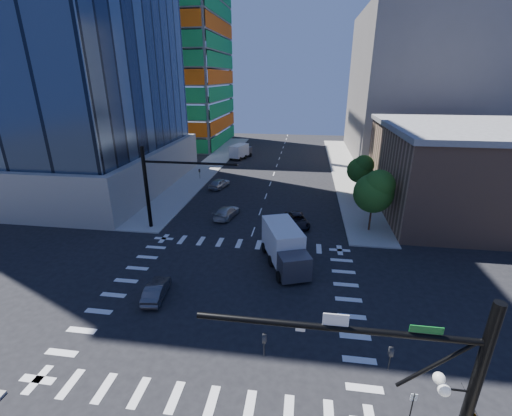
# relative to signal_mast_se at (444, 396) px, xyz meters

# --- Properties ---
(ground) EXTENTS (160.00, 160.00, 0.00)m
(ground) POSITION_rel_signal_mast_se_xyz_m (-10.60, 11.50, -5.01)
(ground) COLOR black
(ground) RESTS_ON ground
(road_markings) EXTENTS (20.00, 20.00, 0.01)m
(road_markings) POSITION_rel_signal_mast_se_xyz_m (-10.60, 11.50, -5.00)
(road_markings) COLOR silver
(road_markings) RESTS_ON ground
(sidewalk_ne) EXTENTS (5.00, 60.00, 0.15)m
(sidewalk_ne) POSITION_rel_signal_mast_se_xyz_m (1.90, 51.50, -4.93)
(sidewalk_ne) COLOR #98968F
(sidewalk_ne) RESTS_ON ground
(sidewalk_nw) EXTENTS (5.00, 60.00, 0.15)m
(sidewalk_nw) POSITION_rel_signal_mast_se_xyz_m (-23.10, 51.50, -4.93)
(sidewalk_nw) COLOR #98968F
(sidewalk_nw) RESTS_ON ground
(construction_building) EXTENTS (25.16, 34.50, 70.60)m
(construction_building) POSITION_rel_signal_mast_se_xyz_m (-38.02, 73.43, 19.60)
(construction_building) COLOR slate
(construction_building) RESTS_ON ground
(commercial_building) EXTENTS (20.50, 22.50, 10.60)m
(commercial_building) POSITION_rel_signal_mast_se_xyz_m (14.40, 33.50, 0.31)
(commercial_building) COLOR #8B6750
(commercial_building) RESTS_ON ground
(bg_building_ne) EXTENTS (24.00, 30.00, 28.00)m
(bg_building_ne) POSITION_rel_signal_mast_se_xyz_m (16.40, 66.50, 8.99)
(bg_building_ne) COLOR slate
(bg_building_ne) RESTS_ON ground
(signal_mast_se) EXTENTS (10.51, 2.48, 9.00)m
(signal_mast_se) POSITION_rel_signal_mast_se_xyz_m (0.00, 0.00, 0.00)
(signal_mast_se) COLOR black
(signal_mast_se) RESTS_ON sidewalk_se
(signal_mast_nw) EXTENTS (10.20, 0.40, 9.00)m
(signal_mast_nw) POSITION_rel_signal_mast_se_xyz_m (-20.60, 23.00, 0.49)
(signal_mast_nw) COLOR black
(signal_mast_nw) RESTS_ON sidewalk_nw
(tree_south) EXTENTS (4.16, 4.16, 6.82)m
(tree_south) POSITION_rel_signal_mast_se_xyz_m (2.03, 25.40, -0.32)
(tree_south) COLOR #382316
(tree_south) RESTS_ON sidewalk_ne
(tree_north) EXTENTS (3.54, 3.52, 5.78)m
(tree_north) POSITION_rel_signal_mast_se_xyz_m (2.33, 37.40, -1.02)
(tree_north) COLOR #382316
(tree_north) RESTS_ON sidewalk_ne
(no_parking_sign) EXTENTS (0.30, 0.06, 2.20)m
(no_parking_sign) POSITION_rel_signal_mast_se_xyz_m (0.10, 2.50, -3.63)
(no_parking_sign) COLOR black
(no_parking_sign) RESTS_ON ground
(car_nb_far) EXTENTS (3.31, 4.99, 1.27)m
(car_nb_far) POSITION_rel_signal_mast_se_xyz_m (-5.93, 25.97, -4.37)
(car_nb_far) COLOR black
(car_nb_far) RESTS_ON ground
(car_sb_near) EXTENTS (2.83, 4.93, 1.35)m
(car_sb_near) POSITION_rel_signal_mast_se_xyz_m (-14.35, 27.12, -4.33)
(car_sb_near) COLOR #BABABA
(car_sb_near) RESTS_ON ground
(car_sb_mid) EXTENTS (2.85, 4.62, 1.47)m
(car_sb_mid) POSITION_rel_signal_mast_se_xyz_m (-18.02, 38.37, -4.27)
(car_sb_mid) COLOR #AEB2B6
(car_sb_mid) RESTS_ON ground
(car_sb_cross) EXTENTS (1.76, 3.93, 1.25)m
(car_sb_cross) POSITION_rel_signal_mast_se_xyz_m (-16.12, 10.73, -4.38)
(car_sb_cross) COLOR #47464B
(car_sb_cross) RESTS_ON ground
(box_truck_near) EXTENTS (4.88, 7.11, 3.44)m
(box_truck_near) POSITION_rel_signal_mast_se_xyz_m (-6.71, 16.88, -3.49)
(box_truck_near) COLOR black
(box_truck_near) RESTS_ON ground
(box_truck_far) EXTENTS (3.99, 6.02, 2.92)m
(box_truck_far) POSITION_rel_signal_mast_se_xyz_m (-18.43, 58.74, -3.72)
(box_truck_far) COLOR black
(box_truck_far) RESTS_ON ground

